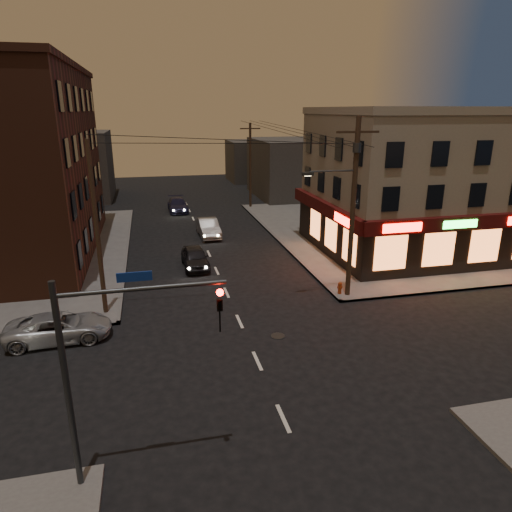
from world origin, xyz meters
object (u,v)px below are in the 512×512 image
object	(u,v)px
sedan_mid	(208,228)
fire_hydrant	(340,287)
suv_cross	(59,327)
sedan_near	(195,257)
sedan_far	(178,205)

from	to	relation	value
sedan_mid	fire_hydrant	distance (m)	16.08
suv_cross	fire_hydrant	distance (m)	15.23
sedan_near	fire_hydrant	bearing A→B (deg)	-43.96
suv_cross	sedan_mid	bearing A→B (deg)	-31.89
suv_cross	sedan_far	size ratio (longest dim) A/B	0.97
sedan_mid	sedan_near	bearing A→B (deg)	-105.63
fire_hydrant	sedan_mid	bearing A→B (deg)	111.00
sedan_far	fire_hydrant	size ratio (longest dim) A/B	6.83
sedan_far	suv_cross	bearing A→B (deg)	-106.08
suv_cross	sedan_far	distance (m)	28.78
sedan_near	sedan_mid	bearing A→B (deg)	74.57
sedan_near	sedan_far	distance (m)	18.71
suv_cross	sedan_mid	xyz separation A→B (m)	(9.33, 17.01, 0.10)
suv_cross	sedan_far	bearing A→B (deg)	-18.15
suv_cross	sedan_mid	distance (m)	19.40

